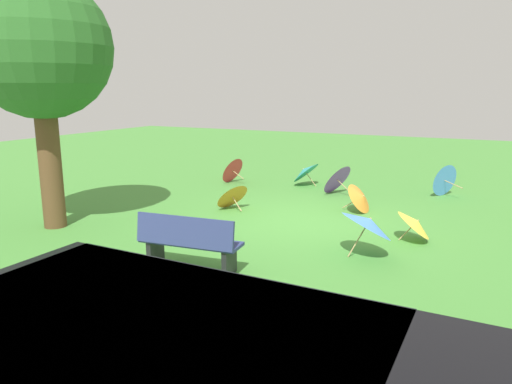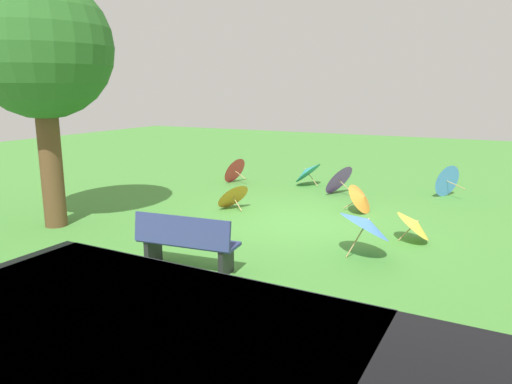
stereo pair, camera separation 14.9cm
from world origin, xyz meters
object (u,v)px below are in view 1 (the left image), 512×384
at_px(parasol_orange_1, 361,197).
at_px(parasol_purple_0, 335,178).
at_px(shade_tree, 40,50).
at_px(parasol_teal_1, 305,171).
at_px(park_bench, 189,242).
at_px(parasol_yellow_0, 416,223).
at_px(parasol_orange_0, 231,194).
at_px(parasol_red_0, 231,169).
at_px(parasol_blue_0, 442,179).
at_px(parasol_blue_2, 368,223).

bearing_deg(parasol_orange_1, parasol_purple_0, -55.65).
distance_m(shade_tree, parasol_teal_1, 7.60).
height_order(park_bench, parasol_yellow_0, park_bench).
xyz_separation_m(park_bench, parasol_orange_1, (-1.43, -4.76, -0.12)).
relative_size(parasol_orange_0, parasol_red_0, 1.08).
distance_m(shade_tree, parasol_purple_0, 7.59).
distance_m(park_bench, parasol_orange_1, 4.97).
bearing_deg(parasol_blue_0, parasol_yellow_0, 89.81).
bearing_deg(parasol_red_0, parasol_orange_0, 119.34).
bearing_deg(park_bench, parasol_blue_2, -140.14).
bearing_deg(shade_tree, parasol_purple_0, -126.77).
xyz_separation_m(parasol_orange_0, parasol_red_0, (1.58, -2.81, 0.05)).
distance_m(park_bench, parasol_blue_2, 2.97).
height_order(parasol_orange_0, parasol_red_0, parasol_red_0).
xyz_separation_m(parasol_yellow_0, parasol_purple_0, (2.55, -3.30, 0.08)).
relative_size(shade_tree, parasol_orange_1, 6.06).
distance_m(park_bench, parasol_yellow_0, 4.22).
distance_m(park_bench, parasol_teal_1, 7.14).
relative_size(parasol_yellow_0, parasol_orange_1, 1.07).
xyz_separation_m(parasol_yellow_0, parasol_orange_1, (1.44, -1.67, -0.01)).
height_order(parasol_blue_0, parasol_orange_0, parasol_blue_0).
xyz_separation_m(park_bench, parasol_blue_2, (-2.28, -1.90, 0.12)).
bearing_deg(parasol_yellow_0, parasol_red_0, -30.42).
bearing_deg(parasol_teal_1, parasol_blue_0, -174.90).
height_order(parasol_blue_0, parasol_purple_0, parasol_blue_0).
bearing_deg(parasol_yellow_0, parasol_orange_0, -8.12).
bearing_deg(parasol_blue_2, parasol_teal_1, -59.16).
height_order(parasol_yellow_0, parasol_orange_0, parasol_orange_0).
height_order(park_bench, parasol_orange_1, park_bench).
bearing_deg(parasol_teal_1, parasol_blue_2, 120.84).
bearing_deg(parasol_purple_0, park_bench, 87.11).
distance_m(parasol_purple_0, parasol_orange_0, 3.18).
bearing_deg(parasol_orange_1, parasol_teal_1, -45.95).
bearing_deg(shade_tree, parasol_blue_0, -135.52).
height_order(park_bench, parasol_red_0, park_bench).
relative_size(park_bench, parasol_blue_2, 1.31).
xyz_separation_m(shade_tree, parasol_orange_0, (-2.48, -2.88, -3.13)).
height_order(parasol_orange_1, parasol_red_0, parasol_red_0).
bearing_deg(parasol_purple_0, parasol_orange_1, 124.35).
distance_m(parasol_orange_1, parasol_red_0, 4.70).
distance_m(parasol_blue_0, parasol_red_0, 5.90).
relative_size(park_bench, parasol_orange_0, 1.69).
xyz_separation_m(shade_tree, parasol_teal_1, (-3.02, -6.27, -3.05)).
height_order(parasol_purple_0, parasol_orange_0, parasol_purple_0).
relative_size(parasol_purple_0, parasol_blue_2, 0.86).
xyz_separation_m(parasol_blue_0, parasol_teal_1, (3.71, 0.33, -0.01)).
xyz_separation_m(shade_tree, parasol_blue_0, (-6.73, -6.61, -3.04)).
bearing_deg(parasol_orange_0, park_bench, 110.19).
bearing_deg(parasol_orange_0, parasol_purple_0, -121.96).
bearing_deg(parasol_yellow_0, shade_tree, 18.70).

